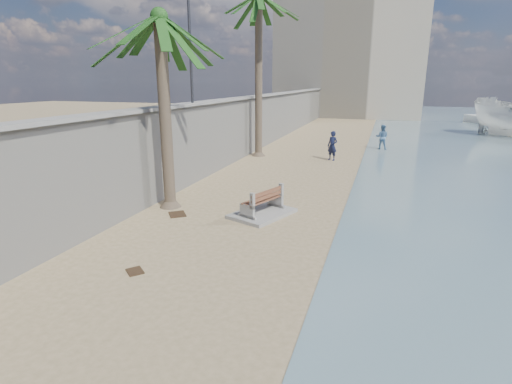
# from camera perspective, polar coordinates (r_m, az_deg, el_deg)

# --- Properties ---
(ground_plane) EXTENTS (140.00, 140.00, 0.00)m
(ground_plane) POSITION_cam_1_polar(r_m,az_deg,el_deg) (7.14, -15.06, -24.80)
(ground_plane) COLOR #9D8560
(seawall) EXTENTS (0.45, 70.00, 3.50)m
(seawall) POSITION_cam_1_polar(r_m,az_deg,el_deg) (26.01, -1.02, 9.44)
(seawall) COLOR gray
(seawall) RESTS_ON ground_plane
(wall_cap) EXTENTS (0.80, 70.00, 0.12)m
(wall_cap) POSITION_cam_1_polar(r_m,az_deg,el_deg) (25.87, -1.04, 13.40)
(wall_cap) COLOR gray
(wall_cap) RESTS_ON seawall
(end_building) EXTENTS (18.00, 12.00, 14.00)m
(end_building) POSITION_cam_1_polar(r_m,az_deg,el_deg) (56.74, 13.33, 17.73)
(end_building) COLOR #B7AA93
(end_building) RESTS_ON ground_plane
(bench_far) EXTENTS (2.22, 2.62, 0.93)m
(bench_far) POSITION_cam_1_polar(r_m,az_deg,el_deg) (13.94, 0.90, -1.74)
(bench_far) COLOR gray
(bench_far) RESTS_ON ground_plane
(palm_mid) EXTENTS (5.00, 5.00, 7.51)m
(palm_mid) POSITION_cam_1_polar(r_m,az_deg,el_deg) (14.75, -13.66, 22.88)
(palm_mid) COLOR brown
(palm_mid) RESTS_ON ground_plane
(streetlight) EXTENTS (0.28, 0.28, 5.12)m
(streetlight) POSITION_cam_1_polar(r_m,az_deg,el_deg) (18.54, -9.47, 21.88)
(streetlight) COLOR #2D2D33
(streetlight) RESTS_ON wall_cap
(person_a) EXTENTS (0.85, 0.75, 1.97)m
(person_a) POSITION_cam_1_polar(r_m,az_deg,el_deg) (24.01, 10.87, 6.80)
(person_a) COLOR #131835
(person_a) RESTS_ON ground_plane
(person_b) EXTENTS (0.94, 0.75, 1.85)m
(person_b) POSITION_cam_1_polar(r_m,az_deg,el_deg) (28.81, 17.57, 7.67)
(person_b) COLOR teal
(person_b) RESTS_ON ground_plane
(yacht_far) EXTENTS (5.18, 7.49, 1.50)m
(yacht_far) POSITION_cam_1_polar(r_m,az_deg,el_deg) (50.17, 30.92, 8.66)
(yacht_far) COLOR silver
(yacht_far) RESTS_ON bay_water
(debris_c) EXTENTS (0.84, 0.87, 0.03)m
(debris_c) POSITION_cam_1_polar(r_m,az_deg,el_deg) (14.37, -11.17, -3.14)
(debris_c) COLOR #382616
(debris_c) RESTS_ON ground_plane
(debris_d) EXTENTS (0.58, 0.57, 0.03)m
(debris_d) POSITION_cam_1_polar(r_m,az_deg,el_deg) (10.51, -16.91, -10.78)
(debris_d) COLOR #382616
(debris_d) RESTS_ON ground_plane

